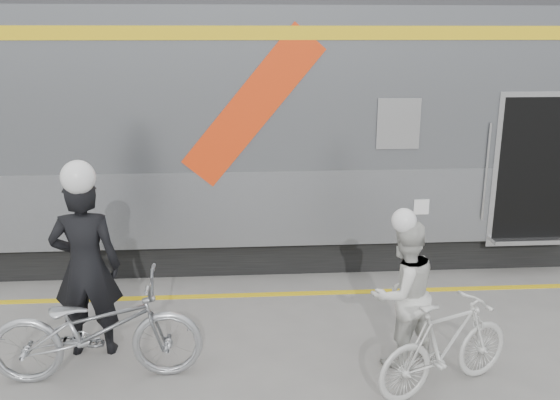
{
  "coord_description": "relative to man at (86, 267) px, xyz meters",
  "views": [
    {
      "loc": [
        -0.79,
        -5.28,
        3.45
      ],
      "look_at": [
        -0.32,
        1.6,
        1.5
      ],
      "focal_mm": 38.0,
      "sensor_mm": 36.0,
      "label": 1
    }
  ],
  "objects": [
    {
      "name": "ground",
      "position": [
        2.48,
        -0.8,
        -1.01
      ],
      "size": [
        90.0,
        90.0,
        0.0
      ],
      "primitive_type": "plane",
      "color": "slate",
      "rests_on": "ground"
    },
    {
      "name": "train",
      "position": [
        3.67,
        3.39,
        1.04
      ],
      "size": [
        24.0,
        3.17,
        4.1
      ],
      "color": "black",
      "rests_on": "ground"
    },
    {
      "name": "safety_strip",
      "position": [
        2.48,
        1.35,
        -1.01
      ],
      "size": [
        24.0,
        0.12,
        0.01
      ],
      "primitive_type": "cube",
      "color": "yellow",
      "rests_on": "ground"
    },
    {
      "name": "man",
      "position": [
        0.0,
        0.0,
        0.0
      ],
      "size": [
        0.76,
        0.51,
        2.02
      ],
      "primitive_type": "imported",
      "rotation": [
        0.0,
        0.0,
        3.18
      ],
      "color": "black",
      "rests_on": "ground"
    },
    {
      "name": "bicycle_left",
      "position": [
        0.2,
        -0.55,
        -0.45
      ],
      "size": [
        2.15,
        0.82,
        1.11
      ],
      "primitive_type": "imported",
      "rotation": [
        0.0,
        0.0,
        1.61
      ],
      "color": "#A1A3A8",
      "rests_on": "ground"
    },
    {
      "name": "woman",
      "position": [
        3.38,
        -0.44,
        -0.21
      ],
      "size": [
        0.95,
        0.86,
        1.59
      ],
      "primitive_type": "imported",
      "rotation": [
        0.0,
        0.0,
        3.54
      ],
      "color": "silver",
      "rests_on": "ground"
    },
    {
      "name": "bicycle_right",
      "position": [
        3.68,
        -0.99,
        -0.53
      ],
      "size": [
        1.66,
        1.04,
        0.97
      ],
      "primitive_type": "imported",
      "rotation": [
        0.0,
        0.0,
        1.97
      ],
      "color": "#BBBCB7",
      "rests_on": "ground"
    },
    {
      "name": "helmet_man",
      "position": [
        0.0,
        0.0,
        1.19
      ],
      "size": [
        0.35,
        0.35,
        0.35
      ],
      "primitive_type": "sphere",
      "color": "white",
      "rests_on": "man"
    },
    {
      "name": "helmet_woman",
      "position": [
        3.38,
        -0.44,
        0.71
      ],
      "size": [
        0.25,
        0.25,
        0.25
      ],
      "primitive_type": "sphere",
      "color": "white",
      "rests_on": "woman"
    }
  ]
}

